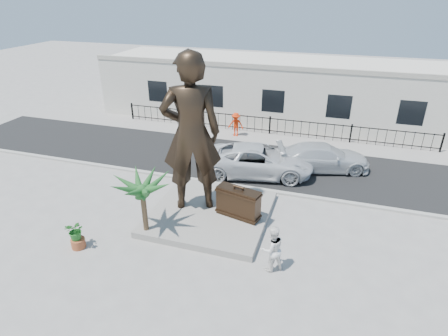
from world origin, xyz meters
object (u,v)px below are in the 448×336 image
object	(u,v)px
suitcase	(238,203)
car_white	(258,160)
tourist	(272,249)
statue	(191,134)

from	to	relation	value
suitcase	car_white	world-z (taller)	car_white
car_white	suitcase	bearing A→B (deg)	171.12
tourist	suitcase	bearing A→B (deg)	-89.36
statue	suitcase	size ratio (longest dim) A/B	3.66
suitcase	car_white	bearing A→B (deg)	106.41
suitcase	car_white	distance (m)	4.89
statue	car_white	xyz separation A→B (m)	(2.00, 4.59, -2.98)
statue	tourist	bearing A→B (deg)	122.09
statue	car_white	world-z (taller)	statue
statue	suitcase	distance (m)	3.64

